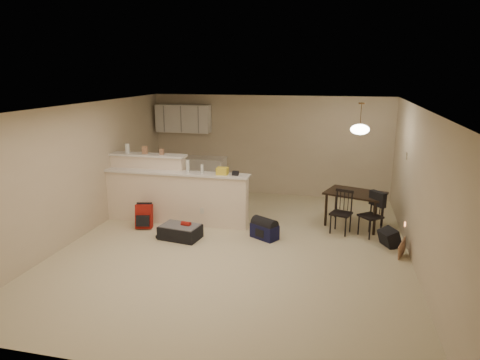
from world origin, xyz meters
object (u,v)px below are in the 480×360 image
(pendant_lamp, at_px, (360,129))
(dining_chair_far, at_px, (371,215))
(suitcase, at_px, (180,232))
(red_backpack, at_px, (144,216))
(dining_table, at_px, (355,196))
(black_daypack, at_px, (389,238))
(dining_chair_near, at_px, (341,212))
(navy_duffel, at_px, (264,231))

(pendant_lamp, height_order, dining_chair_far, pendant_lamp)
(suitcase, xyz_separation_m, red_backpack, (-0.91, 0.37, 0.12))
(dining_table, height_order, dining_chair_far, dining_chair_far)
(dining_table, bearing_deg, black_daypack, -38.68)
(pendant_lamp, height_order, red_backpack, pendant_lamp)
(dining_table, relative_size, pendant_lamp, 2.13)
(dining_chair_far, bearing_deg, red_backpack, -123.29)
(suitcase, distance_m, red_backpack, 0.99)
(pendant_lamp, relative_size, dining_chair_near, 0.73)
(pendant_lamp, distance_m, navy_duffel, 2.72)
(dining_table, distance_m, red_backpack, 4.28)
(dining_chair_near, relative_size, dining_chair_far, 1.00)
(red_backpack, distance_m, navy_duffel, 2.46)
(dining_chair_near, distance_m, red_backpack, 3.91)
(red_backpack, distance_m, black_daypack, 4.73)
(dining_chair_far, height_order, red_backpack, dining_chair_far)
(red_backpack, relative_size, navy_duffel, 0.94)
(dining_chair_far, relative_size, red_backpack, 1.75)
(dining_chair_far, relative_size, suitcase, 1.15)
(dining_chair_far, height_order, suitcase, dining_chair_far)
(dining_chair_near, bearing_deg, navy_duffel, -137.16)
(dining_chair_near, bearing_deg, dining_chair_far, 15.14)
(dining_chair_near, height_order, suitcase, dining_chair_near)
(dining_table, xyz_separation_m, dining_chair_far, (0.28, -0.51, -0.20))
(pendant_lamp, distance_m, suitcase, 3.99)
(dining_chair_near, bearing_deg, black_daypack, -9.14)
(suitcase, bearing_deg, red_backpack, 166.27)
(dining_table, relative_size, black_daypack, 3.79)
(black_daypack, bearing_deg, dining_table, 6.10)
(black_daypack, bearing_deg, suitcase, 71.23)
(dining_chair_near, bearing_deg, pendant_lamp, 79.96)
(black_daypack, bearing_deg, pendant_lamp, 6.10)
(pendant_lamp, bearing_deg, dining_chair_near, -119.10)
(suitcase, height_order, black_daypack, black_daypack)
(dining_table, height_order, pendant_lamp, pendant_lamp)
(navy_duffel, height_order, black_daypack, black_daypack)
(red_backpack, height_order, navy_duffel, red_backpack)
(dining_table, bearing_deg, suitcase, -136.84)
(dining_table, xyz_separation_m, black_daypack, (0.60, -0.94, -0.47))
(dining_table, xyz_separation_m, navy_duffel, (-1.66, -1.09, -0.48))
(suitcase, bearing_deg, black_daypack, 16.30)
(suitcase, height_order, navy_duffel, navy_duffel)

